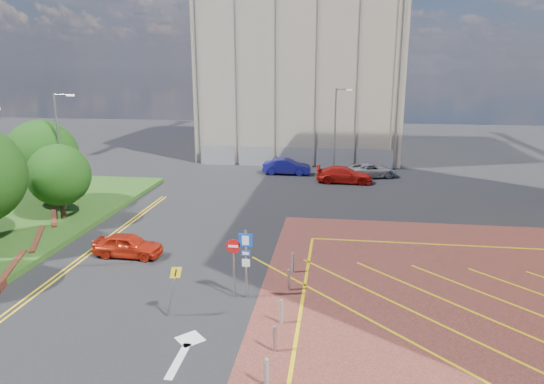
% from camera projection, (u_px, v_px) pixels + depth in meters
% --- Properties ---
extents(ground, '(140.00, 140.00, 0.00)m').
position_uv_depth(ground, '(231.00, 308.00, 20.77)').
color(ground, black).
rests_on(ground, ground).
extents(retaining_wall, '(6.06, 20.33, 0.40)m').
position_uv_depth(retaining_wall, '(8.00, 269.00, 24.19)').
color(retaining_wall, brown).
rests_on(retaining_wall, ground).
extents(tree_c, '(4.00, 4.00, 4.90)m').
position_uv_depth(tree_c, '(59.00, 175.00, 31.31)').
color(tree_c, '#3D2B1C').
rests_on(tree_c, grass_bed).
extents(tree_d, '(5.00, 5.00, 6.08)m').
position_uv_depth(tree_d, '(42.00, 155.00, 34.41)').
color(tree_d, '#3D2B1C').
rests_on(tree_d, grass_bed).
extents(lamp_left_far, '(1.53, 0.16, 8.00)m').
position_uv_depth(lamp_left_far, '(60.00, 147.00, 32.98)').
color(lamp_left_far, '#9EA0A8').
rests_on(lamp_left_far, grass_bed).
extents(lamp_back, '(1.53, 0.16, 8.00)m').
position_uv_depth(lamp_back, '(336.00, 127.00, 45.95)').
color(lamp_back, '#9EA0A8').
rests_on(lamp_back, ground).
extents(sign_cluster, '(1.17, 0.12, 3.20)m').
position_uv_depth(sign_cluster, '(241.00, 257.00, 21.18)').
color(sign_cluster, '#9EA0A8').
rests_on(sign_cluster, ground).
extents(warning_sign, '(0.72, 0.41, 2.25)m').
position_uv_depth(warning_sign, '(173.00, 285.00, 19.67)').
color(warning_sign, '#9EA0A8').
rests_on(warning_sign, ground).
extents(bollard_row, '(0.14, 11.14, 0.90)m').
position_uv_depth(bollard_row, '(279.00, 322.00, 18.75)').
color(bollard_row, '#9EA0A8').
rests_on(bollard_row, forecourt).
extents(construction_building, '(21.20, 19.20, 22.00)m').
position_uv_depth(construction_building, '(303.00, 57.00, 56.30)').
color(construction_building, '#9D9480').
rests_on(construction_building, ground).
extents(construction_fence, '(21.60, 0.06, 2.00)m').
position_uv_depth(construction_fence, '(304.00, 157.00, 49.13)').
color(construction_fence, gray).
rests_on(construction_fence, ground).
extents(car_red_left, '(3.77, 1.61, 1.27)m').
position_uv_depth(car_red_left, '(128.00, 245.00, 26.24)').
color(car_red_left, red).
rests_on(car_red_left, ground).
extents(car_blue_back, '(4.51, 1.63, 1.48)m').
position_uv_depth(car_blue_back, '(287.00, 167.00, 45.96)').
color(car_blue_back, navy).
rests_on(car_blue_back, ground).
extents(car_red_back, '(4.97, 2.09, 1.43)m').
position_uv_depth(car_red_back, '(344.00, 175.00, 42.66)').
color(car_red_back, red).
rests_on(car_red_back, ground).
extents(car_silver_back, '(5.17, 3.59, 1.31)m').
position_uv_depth(car_silver_back, '(371.00, 170.00, 44.74)').
color(car_silver_back, '#B2B2B9').
rests_on(car_silver_back, ground).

